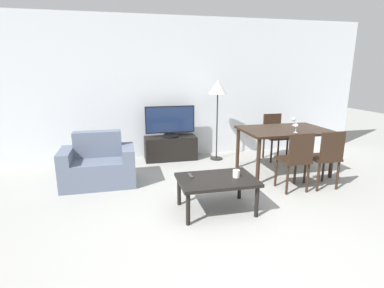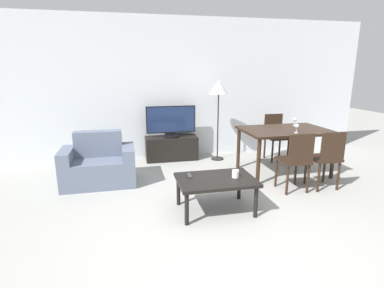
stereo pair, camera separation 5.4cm
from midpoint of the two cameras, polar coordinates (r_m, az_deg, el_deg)
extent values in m
plane|color=#9E9E99|center=(3.27, 8.37, -18.14)|extent=(18.00, 18.00, 0.00)
cube|color=silver|center=(5.98, -3.04, 10.45)|extent=(7.89, 0.06, 2.70)
cube|color=slate|center=(4.81, -17.62, -5.17)|extent=(0.72, 0.63, 0.40)
cube|color=slate|center=(4.91, -17.80, 0.05)|extent=(0.72, 0.20, 0.40)
cube|color=slate|center=(4.85, -23.04, -4.40)|extent=(0.18, 0.63, 0.58)
cube|color=slate|center=(4.77, -12.28, -3.86)|extent=(0.18, 0.63, 0.58)
cube|color=black|center=(5.86, -4.37, -0.78)|extent=(1.00, 0.41, 0.46)
cylinder|color=black|center=(5.81, -4.42, 1.53)|extent=(0.32, 0.32, 0.03)
cylinder|color=black|center=(5.80, -4.42, 1.92)|extent=(0.04, 0.04, 0.05)
cube|color=black|center=(5.74, -4.48, 4.68)|extent=(0.95, 0.04, 0.52)
cube|color=#19284C|center=(5.72, -4.44, 4.64)|extent=(0.91, 0.01, 0.48)
cube|color=black|center=(3.72, 4.28, -6.82)|extent=(0.95, 0.65, 0.04)
cylinder|color=black|center=(3.46, -1.22, -12.30)|extent=(0.05, 0.05, 0.39)
cylinder|color=black|center=(3.71, 11.81, -10.71)|extent=(0.05, 0.05, 0.39)
cylinder|color=black|center=(3.95, -2.88, -8.88)|extent=(0.05, 0.05, 0.39)
cylinder|color=black|center=(4.17, 8.68, -7.74)|extent=(0.05, 0.05, 0.39)
cube|color=black|center=(5.21, 16.90, 2.56)|extent=(1.41, 0.95, 0.04)
cylinder|color=black|center=(4.65, 12.17, -3.36)|extent=(0.06, 0.06, 0.72)
cylinder|color=black|center=(5.33, 24.86, -2.15)|extent=(0.06, 0.06, 0.72)
cylinder|color=black|center=(5.38, 8.43, -0.80)|extent=(0.06, 0.06, 0.72)
cylinder|color=black|center=(5.97, 20.05, -0.02)|extent=(0.06, 0.06, 0.72)
cube|color=black|center=(4.57, 18.31, -2.91)|extent=(0.40, 0.40, 0.04)
cylinder|color=black|center=(4.70, 15.37, -5.25)|extent=(0.04, 0.04, 0.43)
cylinder|color=black|center=(4.86, 18.75, -4.86)|extent=(0.04, 0.04, 0.43)
cylinder|color=black|center=(4.43, 17.36, -6.57)|extent=(0.04, 0.04, 0.43)
cylinder|color=black|center=(4.60, 20.86, -6.10)|extent=(0.04, 0.04, 0.43)
cube|color=black|center=(4.37, 19.77, -0.78)|extent=(0.37, 0.04, 0.41)
cube|color=black|center=(5.99, 15.42, 1.27)|extent=(0.40, 0.40, 0.04)
cylinder|color=black|center=(5.83, 14.62, -1.41)|extent=(0.04, 0.04, 0.43)
cylinder|color=black|center=(5.99, 17.37, -1.19)|extent=(0.04, 0.04, 0.43)
cylinder|color=black|center=(6.11, 13.22, -0.62)|extent=(0.04, 0.04, 0.43)
cylinder|color=black|center=(6.26, 15.88, -0.43)|extent=(0.04, 0.04, 0.43)
cube|color=black|center=(6.10, 14.75, 3.68)|extent=(0.37, 0.04, 0.41)
cube|color=black|center=(4.85, 23.32, -2.41)|extent=(0.40, 0.40, 0.04)
cylinder|color=black|center=(4.95, 20.43, -4.66)|extent=(0.04, 0.04, 0.43)
cylinder|color=black|center=(5.13, 23.46, -4.29)|extent=(0.04, 0.04, 0.43)
cylinder|color=black|center=(4.70, 22.60, -5.86)|extent=(0.04, 0.04, 0.43)
cylinder|color=black|center=(4.89, 25.70, -5.41)|extent=(0.04, 0.04, 0.43)
cube|color=black|center=(4.65, 24.90, -0.38)|extent=(0.37, 0.04, 0.41)
cylinder|color=black|center=(5.94, 4.38, -2.76)|extent=(0.24, 0.24, 0.02)
cylinder|color=black|center=(5.78, 4.50, 3.31)|extent=(0.02, 0.02, 1.25)
cone|color=beige|center=(5.69, 4.65, 10.78)|extent=(0.36, 0.36, 0.25)
cube|color=#38383D|center=(3.76, -0.73, -6.04)|extent=(0.04, 0.15, 0.02)
cylinder|color=white|center=(3.76, 8.01, -5.60)|extent=(0.09, 0.09, 0.09)
cylinder|color=silver|center=(4.95, 18.82, 2.11)|extent=(0.06, 0.06, 0.01)
cylinder|color=silver|center=(4.95, 18.86, 2.55)|extent=(0.01, 0.01, 0.07)
sphere|color=silver|center=(4.93, 18.92, 3.33)|extent=(0.07, 0.07, 0.07)
cylinder|color=silver|center=(5.56, 18.48, 3.40)|extent=(0.06, 0.06, 0.01)
cylinder|color=silver|center=(5.56, 18.51, 3.79)|extent=(0.01, 0.01, 0.07)
sphere|color=silver|center=(5.55, 18.57, 4.49)|extent=(0.07, 0.07, 0.07)
camera|label=1|loc=(0.03, -90.35, -0.09)|focal=28.00mm
camera|label=2|loc=(0.03, 89.65, 0.09)|focal=28.00mm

